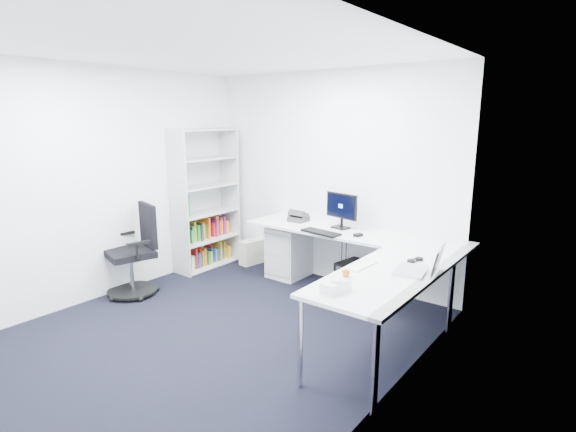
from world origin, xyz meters
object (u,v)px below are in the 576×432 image
Objects in this scene: monitor at (341,210)px; laptop at (411,257)px; bookshelf at (205,199)px; task_chair at (130,251)px; l_desk at (334,271)px.

monitor is 1.64m from laptop.
bookshelf is 2.03m from monitor.
task_chair reaches higher than laptop.
l_desk is 1.37m from laptop.
task_chair is at bearing -178.44° from laptop.
bookshelf is 5.31× the size of laptop.
laptop reaches higher than l_desk.
laptop is (1.13, -0.58, 0.53)m from l_desk.
l_desk is 5.86× the size of monitor.
bookshelf is at bearing 159.05° from laptop.
l_desk is at bearing 142.73° from laptop.
bookshelf reaches higher than l_desk.
task_chair is at bearing -128.23° from monitor.
l_desk is at bearing -1.32° from bookshelf.
l_desk is 2.25m from bookshelf.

